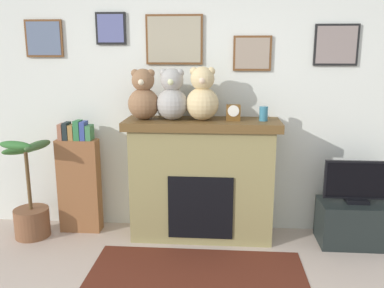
# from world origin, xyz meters

# --- Properties ---
(back_wall) EXTENTS (5.20, 0.15, 2.60)m
(back_wall) POSITION_xyz_m (-0.00, 2.00, 1.31)
(back_wall) COLOR silver
(back_wall) RESTS_ON ground_plane
(fireplace) EXTENTS (1.47, 0.52, 1.18)m
(fireplace) POSITION_xyz_m (0.13, 1.71, 0.60)
(fireplace) COLOR olive
(fireplace) RESTS_ON ground_plane
(bookshelf) EXTENTS (0.41, 0.16, 1.15)m
(bookshelf) POSITION_xyz_m (-1.12, 1.74, 0.54)
(bookshelf) COLOR brown
(bookshelf) RESTS_ON ground_plane
(potted_plant) EXTENTS (0.50, 0.49, 1.01)m
(potted_plant) POSITION_xyz_m (-1.56, 1.56, 0.31)
(potted_plant) COLOR brown
(potted_plant) RESTS_ON ground_plane
(tv_stand) EXTENTS (0.67, 0.40, 0.42)m
(tv_stand) POSITION_xyz_m (1.60, 1.64, 0.21)
(tv_stand) COLOR black
(tv_stand) RESTS_ON ground_plane
(television) EXTENTS (0.63, 0.14, 0.41)m
(television) POSITION_xyz_m (1.60, 1.64, 0.62)
(television) COLOR black
(television) RESTS_ON tv_stand
(area_rug) EXTENTS (1.81, 1.19, 0.01)m
(area_rug) POSITION_xyz_m (0.13, 0.80, 0.00)
(area_rug) COLOR #542215
(area_rug) RESTS_ON ground_plane
(candle_jar) EXTENTS (0.08, 0.08, 0.14)m
(candle_jar) POSITION_xyz_m (0.70, 1.69, 1.25)
(candle_jar) COLOR teal
(candle_jar) RESTS_ON fireplace
(mantel_clock) EXTENTS (0.13, 0.10, 0.15)m
(mantel_clock) POSITION_xyz_m (0.42, 1.69, 1.26)
(mantel_clock) COLOR brown
(mantel_clock) RESTS_ON fireplace
(teddy_bear_tan) EXTENTS (0.30, 0.30, 0.48)m
(teddy_bear_tan) POSITION_xyz_m (-0.43, 1.69, 1.40)
(teddy_bear_tan) COLOR brown
(teddy_bear_tan) RESTS_ON fireplace
(teddy_bear_cream) EXTENTS (0.30, 0.30, 0.48)m
(teddy_bear_cream) POSITION_xyz_m (-0.16, 1.69, 1.40)
(teddy_bear_cream) COLOR #A19C96
(teddy_bear_cream) RESTS_ON fireplace
(teddy_bear_brown) EXTENTS (0.31, 0.31, 0.50)m
(teddy_bear_brown) POSITION_xyz_m (0.13, 1.69, 1.41)
(teddy_bear_brown) COLOR #D3B781
(teddy_bear_brown) RESTS_ON fireplace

